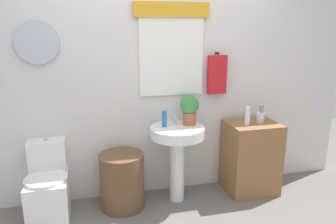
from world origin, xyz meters
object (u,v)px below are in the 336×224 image
at_px(toilet, 49,187).
at_px(lotion_bottle, 247,116).
at_px(potted_plant, 189,108).
at_px(laundry_hamper, 122,181).
at_px(wooden_cabinet, 251,157).
at_px(toothbrush_cup, 260,117).
at_px(soap_bottle, 164,119).
at_px(pedestal_sink, 177,145).

relative_size(toilet, lotion_bottle, 3.83).
bearing_deg(potted_plant, laundry_hamper, -175.08).
height_order(wooden_cabinet, lotion_bottle, lotion_bottle).
bearing_deg(wooden_cabinet, potted_plant, 174.95).
xyz_separation_m(wooden_cabinet, toothbrush_cup, (0.09, 0.02, 0.44)).
bearing_deg(potted_plant, wooden_cabinet, -5.05).
bearing_deg(soap_bottle, potted_plant, 2.20).
height_order(pedestal_sink, potted_plant, potted_plant).
height_order(wooden_cabinet, soap_bottle, soap_bottle).
xyz_separation_m(laundry_hamper, lotion_bottle, (1.28, -0.04, 0.59)).
height_order(laundry_hamper, lotion_bottle, lotion_bottle).
bearing_deg(potted_plant, soap_bottle, -177.80).
bearing_deg(laundry_hamper, toilet, 177.39).
bearing_deg(toothbrush_cup, wooden_cabinet, -167.84).
height_order(toilet, wooden_cabinet, wooden_cabinet).
bearing_deg(soap_bottle, lotion_bottle, -6.06).
height_order(toilet, potted_plant, potted_plant).
xyz_separation_m(wooden_cabinet, lotion_bottle, (-0.09, -0.04, 0.48)).
relative_size(pedestal_sink, potted_plant, 2.61).
bearing_deg(wooden_cabinet, toilet, 179.13).
bearing_deg(potted_plant, lotion_bottle, -9.66).
height_order(pedestal_sink, toothbrush_cup, toothbrush_cup).
bearing_deg(toothbrush_cup, potted_plant, 177.02).
xyz_separation_m(potted_plant, lotion_bottle, (0.59, -0.10, -0.09)).
relative_size(lotion_bottle, toothbrush_cup, 1.01).
distance_m(pedestal_sink, toothbrush_cup, 0.94).
relative_size(toilet, soap_bottle, 4.49).
bearing_deg(wooden_cabinet, lotion_bottle, -156.50).
distance_m(wooden_cabinet, lotion_bottle, 0.49).
relative_size(pedestal_sink, lotion_bottle, 4.18).
xyz_separation_m(wooden_cabinet, soap_bottle, (-0.94, 0.05, 0.48)).
bearing_deg(wooden_cabinet, laundry_hamper, 180.00).
bearing_deg(pedestal_sink, wooden_cabinet, 0.00).
bearing_deg(toilet, laundry_hamper, -2.61).
relative_size(laundry_hamper, pedestal_sink, 0.70).
relative_size(pedestal_sink, toothbrush_cup, 4.24).
height_order(toilet, laundry_hamper, toilet).
height_order(lotion_bottle, toothbrush_cup, lotion_bottle).
height_order(laundry_hamper, potted_plant, potted_plant).
xyz_separation_m(toilet, soap_bottle, (1.12, 0.02, 0.59)).
height_order(potted_plant, lotion_bottle, potted_plant).
distance_m(toilet, lotion_bottle, 2.06).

